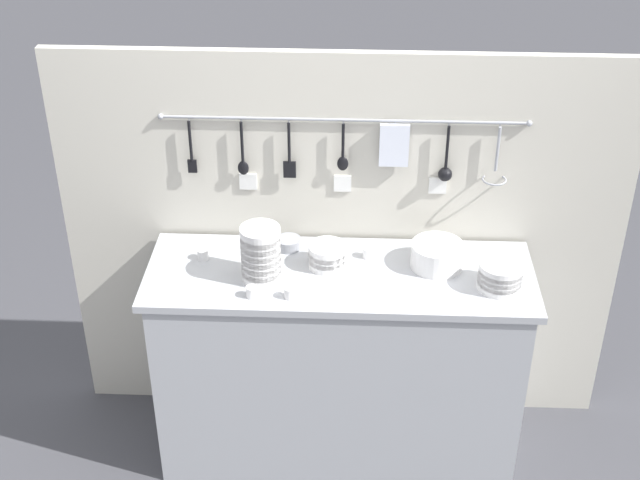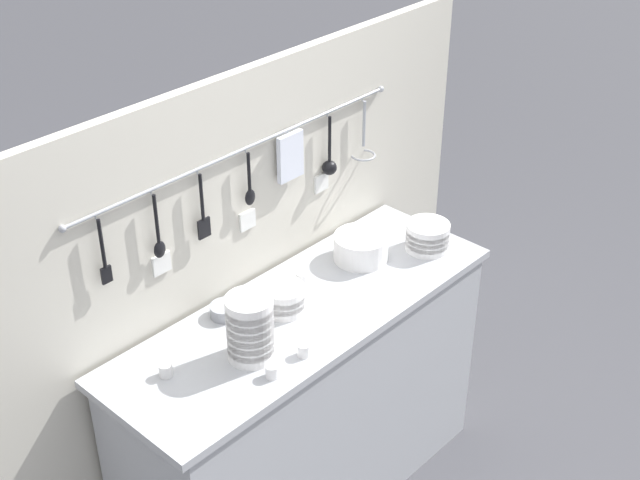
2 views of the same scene
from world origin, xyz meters
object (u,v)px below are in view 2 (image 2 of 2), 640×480
object	(u,v)px
bowl_stack_short_front	(250,328)
cup_back_right	(302,278)
bowl_stack_nested_right	(428,236)
cup_edge_near	(304,350)
steel_mixing_bowl	(225,311)
plate_stack	(361,247)
bowl_stack_wide_centre	(284,299)
cup_centre	(166,370)
cup_front_right	(272,371)

from	to	relation	value
bowl_stack_short_front	cup_back_right	bearing A→B (deg)	22.46
bowl_stack_short_front	bowl_stack_nested_right	xyz separation A→B (m)	(0.90, -0.02, -0.06)
cup_edge_near	steel_mixing_bowl	bearing A→B (deg)	95.16
bowl_stack_nested_right	cup_back_right	distance (m)	0.53
plate_stack	bowl_stack_wide_centre	bearing A→B (deg)	-177.22
bowl_stack_short_front	steel_mixing_bowl	world-z (taller)	bowl_stack_short_front
cup_centre	cup_back_right	size ratio (longest dim) A/B	1.00
bowl_stack_wide_centre	cup_centre	bearing A→B (deg)	176.81
steel_mixing_bowl	cup_front_right	world-z (taller)	same
bowl_stack_nested_right	cup_edge_near	bearing A→B (deg)	-172.67
bowl_stack_short_front	plate_stack	distance (m)	0.69
bowl_stack_wide_centre	cup_back_right	bearing A→B (deg)	23.73
bowl_stack_short_front	steel_mixing_bowl	xyz separation A→B (m)	(0.09, 0.22, -0.09)
steel_mixing_bowl	cup_front_right	size ratio (longest dim) A/B	2.31
bowl_stack_short_front	bowl_stack_wide_centre	world-z (taller)	bowl_stack_short_front
bowl_stack_short_front	bowl_stack_wide_centre	distance (m)	0.27
bowl_stack_short_front	plate_stack	world-z (taller)	bowl_stack_short_front
cup_edge_near	cup_centre	bearing A→B (deg)	145.96
bowl_stack_short_front	cup_edge_near	world-z (taller)	bowl_stack_short_front
bowl_stack_short_front	steel_mixing_bowl	size ratio (longest dim) A/B	2.24
plate_stack	cup_edge_near	size ratio (longest dim) A/B	4.68
plate_stack	cup_back_right	distance (m)	0.27
cup_front_right	cup_back_right	distance (m)	0.52
cup_front_right	cup_back_right	world-z (taller)	same
steel_mixing_bowl	bowl_stack_wide_centre	bearing A→B (deg)	-38.05
bowl_stack_short_front	plate_stack	xyz separation A→B (m)	(0.68, 0.12, -0.06)
bowl_stack_short_front	cup_front_right	distance (m)	0.15
bowl_stack_short_front	steel_mixing_bowl	distance (m)	0.26
steel_mixing_bowl	cup_centre	world-z (taller)	same
bowl_stack_short_front	cup_centre	bearing A→B (deg)	152.99
bowl_stack_wide_centre	cup_edge_near	xyz separation A→B (m)	(-0.13, -0.22, -0.03)
bowl_stack_nested_right	steel_mixing_bowl	world-z (taller)	bowl_stack_nested_right
bowl_stack_nested_right	bowl_stack_wide_centre	world-z (taller)	bowl_stack_nested_right
bowl_stack_short_front	cup_front_right	xyz separation A→B (m)	(-0.02, -0.12, -0.09)
steel_mixing_bowl	cup_edge_near	size ratio (longest dim) A/B	2.31
bowl_stack_short_front	cup_front_right	size ratio (longest dim) A/B	5.17
cup_front_right	bowl_stack_wide_centre	bearing A→B (deg)	38.84
cup_centre	bowl_stack_nested_right	bearing A→B (deg)	-7.21
bowl_stack_nested_right	cup_centre	size ratio (longest dim) A/B	3.79
bowl_stack_short_front	cup_edge_near	xyz separation A→B (m)	(0.12, -0.12, -0.09)
plate_stack	cup_front_right	bearing A→B (deg)	-161.06
bowl_stack_wide_centre	cup_centre	distance (m)	0.50
cup_edge_near	bowl_stack_short_front	bearing A→B (deg)	134.35
plate_stack	cup_centre	bearing A→B (deg)	179.58
cup_edge_near	cup_centre	size ratio (longest dim) A/B	1.00
bowl_stack_wide_centre	cup_front_right	bearing A→B (deg)	-141.16
bowl_stack_short_front	bowl_stack_nested_right	size ratio (longest dim) A/B	1.36
cup_back_right	bowl_stack_short_front	bearing A→B (deg)	-157.54
bowl_stack_wide_centre	cup_back_right	xyz separation A→B (m)	(0.16, 0.07, -0.03)
steel_mixing_bowl	cup_back_right	xyz separation A→B (m)	(0.32, -0.06, 0.00)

